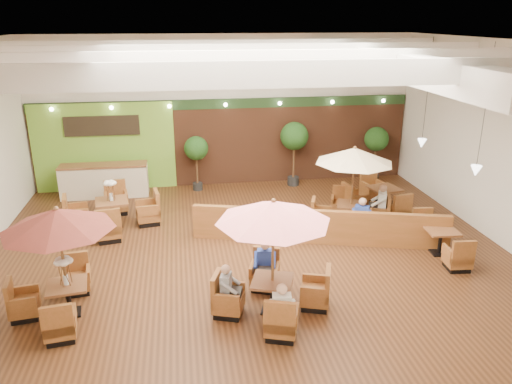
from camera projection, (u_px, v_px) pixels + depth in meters
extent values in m
plane|color=#381E0F|center=(248.00, 250.00, 13.68)|extent=(14.00, 14.00, 0.00)
cube|color=silver|center=(225.00, 112.00, 18.36)|extent=(14.00, 0.04, 5.50)
cube|color=silver|center=(305.00, 259.00, 7.18)|extent=(14.00, 0.04, 5.50)
cube|color=silver|center=(498.00, 143.00, 13.79)|extent=(0.04, 12.00, 5.50)
cube|color=white|center=(247.00, 41.00, 11.86)|extent=(14.00, 12.00, 0.04)
cube|color=brown|center=(226.00, 142.00, 18.69)|extent=(13.90, 0.10, 3.20)
cube|color=#1E3819|center=(225.00, 104.00, 18.20)|extent=(13.90, 0.12, 0.35)
cube|color=#71AB31|center=(104.00, 147.00, 17.99)|extent=(5.00, 0.08, 3.20)
cube|color=black|center=(102.00, 126.00, 17.65)|extent=(2.60, 0.08, 0.70)
cube|color=white|center=(384.00, 63.00, 12.55)|extent=(0.60, 11.00, 0.60)
cube|color=white|center=(280.00, 74.00, 8.24)|extent=(13.60, 0.12, 0.45)
cube|color=white|center=(255.00, 61.00, 10.76)|extent=(13.60, 0.12, 0.45)
cube|color=white|center=(240.00, 53.00, 13.18)|extent=(13.60, 0.12, 0.45)
cube|color=white|center=(229.00, 47.00, 15.70)|extent=(13.60, 0.12, 0.45)
cylinder|color=black|center=(485.00, 109.00, 12.30)|extent=(0.01, 0.01, 3.20)
cone|color=white|center=(476.00, 171.00, 12.83)|extent=(0.28, 0.28, 0.28)
cylinder|color=black|center=(427.00, 92.00, 15.10)|extent=(0.01, 0.01, 3.20)
cone|color=white|center=(422.00, 143.00, 15.63)|extent=(0.28, 0.28, 0.28)
sphere|color=#FFEAC6|center=(51.00, 109.00, 17.11)|extent=(0.14, 0.14, 0.14)
sphere|color=#FFEAC6|center=(111.00, 108.00, 17.40)|extent=(0.14, 0.14, 0.14)
sphere|color=#FFEAC6|center=(169.00, 106.00, 17.69)|extent=(0.14, 0.14, 0.14)
sphere|color=#FFEAC6|center=(226.00, 105.00, 17.98)|extent=(0.14, 0.14, 0.14)
sphere|color=#FFEAC6|center=(280.00, 103.00, 18.27)|extent=(0.14, 0.14, 0.14)
sphere|color=#FFEAC6|center=(332.00, 102.00, 18.57)|extent=(0.14, 0.14, 0.14)
sphere|color=#FFEAC6|center=(383.00, 101.00, 18.86)|extent=(0.14, 0.14, 0.14)
cube|color=beige|center=(105.00, 182.00, 17.61)|extent=(3.00, 0.70, 1.10)
cube|color=brown|center=(103.00, 165.00, 17.41)|extent=(3.00, 0.75, 0.06)
cube|color=brown|center=(319.00, 227.00, 13.95)|extent=(6.93, 2.11, 0.99)
cube|color=brown|center=(67.00, 286.00, 10.52)|extent=(0.92, 0.92, 0.06)
cylinder|color=black|center=(69.00, 299.00, 10.63)|extent=(0.10, 0.10, 0.63)
cube|color=black|center=(71.00, 313.00, 10.74)|extent=(0.48, 0.48, 0.04)
cube|color=brown|center=(60.00, 327.00, 9.81)|extent=(0.67, 0.67, 0.30)
cube|color=brown|center=(54.00, 321.00, 9.48)|extent=(0.60, 0.18, 0.67)
cube|color=brown|center=(44.00, 321.00, 9.67)|extent=(0.15, 0.53, 0.27)
cube|color=brown|center=(74.00, 316.00, 9.83)|extent=(0.15, 0.53, 0.27)
cube|color=black|center=(62.00, 336.00, 9.88)|extent=(0.59, 0.59, 0.13)
cube|color=brown|center=(77.00, 281.00, 11.50)|extent=(0.67, 0.67, 0.30)
cube|color=brown|center=(79.00, 265.00, 11.64)|extent=(0.60, 0.18, 0.67)
cube|color=brown|center=(88.00, 272.00, 11.51)|extent=(0.15, 0.53, 0.27)
cube|color=brown|center=(63.00, 276.00, 11.36)|extent=(0.15, 0.53, 0.27)
cube|color=black|center=(78.00, 289.00, 11.57)|extent=(0.59, 0.59, 0.13)
cube|color=brown|center=(24.00, 306.00, 10.52)|extent=(0.67, 0.67, 0.30)
cube|color=brown|center=(34.00, 294.00, 10.43)|extent=(0.18, 0.60, 0.67)
cube|color=brown|center=(25.00, 291.00, 10.71)|extent=(0.53, 0.15, 0.27)
cube|color=brown|center=(21.00, 305.00, 10.21)|extent=(0.53, 0.15, 0.27)
cube|color=black|center=(26.00, 315.00, 10.60)|extent=(0.59, 0.59, 0.13)
cylinder|color=brown|center=(64.00, 264.00, 10.36)|extent=(0.06, 0.06, 2.38)
cone|color=#5B221A|center=(57.00, 219.00, 10.02)|extent=(2.29, 2.29, 0.45)
sphere|color=brown|center=(56.00, 209.00, 9.94)|extent=(0.10, 0.10, 0.10)
cylinder|color=silver|center=(66.00, 280.00, 10.48)|extent=(0.10, 0.10, 0.22)
cube|color=brown|center=(272.00, 281.00, 10.63)|extent=(1.08, 1.08, 0.06)
cylinder|color=black|center=(272.00, 296.00, 10.75)|extent=(0.10, 0.10, 0.66)
cube|color=black|center=(272.00, 310.00, 10.86)|extent=(0.57, 0.57, 0.04)
cube|color=brown|center=(281.00, 324.00, 9.88)|extent=(0.79, 0.79, 0.32)
cube|color=brown|center=(288.00, 317.00, 9.56)|extent=(0.62, 0.29, 0.70)
cube|color=brown|center=(267.00, 314.00, 9.86)|extent=(0.25, 0.55, 0.28)
cube|color=brown|center=(296.00, 316.00, 9.77)|extent=(0.25, 0.55, 0.28)
cube|color=black|center=(281.00, 333.00, 9.96)|extent=(0.70, 0.70, 0.14)
cube|color=brown|center=(265.00, 277.00, 11.65)|extent=(0.79, 0.79, 0.32)
cube|color=brown|center=(260.00, 261.00, 11.77)|extent=(0.62, 0.29, 0.70)
cube|color=brown|center=(277.00, 270.00, 11.54)|extent=(0.25, 0.55, 0.28)
cube|color=brown|center=(253.00, 268.00, 11.64)|extent=(0.25, 0.55, 0.28)
cube|color=black|center=(265.00, 286.00, 11.73)|extent=(0.70, 0.70, 0.14)
cube|color=brown|center=(228.00, 302.00, 10.63)|extent=(0.79, 0.79, 0.32)
cube|color=brown|center=(239.00, 287.00, 10.64)|extent=(0.29, 0.62, 0.70)
cube|color=brown|center=(231.00, 287.00, 10.83)|extent=(0.55, 0.25, 0.28)
cube|color=brown|center=(225.00, 301.00, 10.29)|extent=(0.55, 0.25, 0.28)
cube|color=black|center=(229.00, 311.00, 10.71)|extent=(0.70, 0.70, 0.14)
cube|color=brown|center=(315.00, 295.00, 10.91)|extent=(0.79, 0.79, 0.32)
cube|color=brown|center=(305.00, 286.00, 10.69)|extent=(0.29, 0.62, 0.70)
cube|color=brown|center=(314.00, 294.00, 10.57)|extent=(0.55, 0.25, 0.28)
cube|color=brown|center=(316.00, 280.00, 11.11)|extent=(0.55, 0.25, 0.28)
cube|color=black|center=(315.00, 304.00, 10.98)|extent=(0.70, 0.70, 0.14)
cylinder|color=brown|center=(273.00, 259.00, 10.45)|extent=(0.06, 0.06, 2.50)
cone|color=#F6767E|center=(273.00, 211.00, 10.10)|extent=(2.40, 2.40, 0.45)
sphere|color=brown|center=(273.00, 201.00, 10.02)|extent=(0.10, 0.10, 0.10)
cube|color=brown|center=(351.00, 205.00, 15.03)|extent=(1.05, 1.05, 0.06)
cylinder|color=black|center=(350.00, 215.00, 15.14)|extent=(0.10, 0.10, 0.64)
cube|color=black|center=(350.00, 225.00, 15.26)|extent=(0.56, 0.56, 0.04)
cube|color=brown|center=(361.00, 229.00, 14.31)|extent=(0.77, 0.77, 0.31)
cube|color=brown|center=(367.00, 223.00, 14.01)|extent=(0.60, 0.30, 0.68)
cube|color=brown|center=(351.00, 222.00, 14.30)|extent=(0.26, 0.53, 0.27)
cube|color=brown|center=(371.00, 224.00, 14.19)|extent=(0.26, 0.53, 0.27)
cube|color=black|center=(360.00, 236.00, 14.38)|extent=(0.68, 0.68, 0.14)
cube|color=brown|center=(341.00, 206.00, 16.02)|extent=(0.77, 0.77, 0.31)
cube|color=brown|center=(337.00, 196.00, 16.13)|extent=(0.60, 0.30, 0.68)
cube|color=brown|center=(350.00, 201.00, 15.91)|extent=(0.26, 0.53, 0.27)
cube|color=brown|center=(332.00, 200.00, 16.01)|extent=(0.26, 0.53, 0.27)
cube|color=black|center=(340.00, 213.00, 16.09)|extent=(0.68, 0.68, 0.14)
cube|color=brown|center=(321.00, 219.00, 15.03)|extent=(0.77, 0.77, 0.31)
cube|color=brown|center=(328.00, 208.00, 15.05)|extent=(0.30, 0.60, 0.68)
cube|color=brown|center=(322.00, 210.00, 15.23)|extent=(0.53, 0.26, 0.27)
cube|color=brown|center=(321.00, 216.00, 14.71)|extent=(0.53, 0.26, 0.27)
cube|color=black|center=(321.00, 226.00, 15.11)|extent=(0.68, 0.68, 0.14)
cube|color=brown|center=(379.00, 215.00, 15.30)|extent=(0.77, 0.77, 0.31)
cube|color=brown|center=(373.00, 208.00, 15.09)|extent=(0.30, 0.60, 0.68)
cube|color=brown|center=(380.00, 213.00, 14.98)|extent=(0.53, 0.26, 0.27)
cube|color=brown|center=(379.00, 206.00, 15.49)|extent=(0.53, 0.26, 0.27)
cube|color=black|center=(378.00, 222.00, 15.37)|extent=(0.68, 0.68, 0.14)
cylinder|color=brown|center=(352.00, 189.00, 14.86)|extent=(0.06, 0.06, 2.42)
cone|color=beige|center=(354.00, 155.00, 14.52)|extent=(2.32, 2.32, 0.45)
sphere|color=brown|center=(355.00, 148.00, 14.44)|extent=(0.10, 0.10, 0.10)
cube|color=brown|center=(112.00, 201.00, 15.00)|extent=(1.08, 1.08, 0.07)
cylinder|color=black|center=(113.00, 213.00, 15.13)|extent=(0.11, 0.11, 0.73)
cube|color=black|center=(114.00, 225.00, 15.26)|extent=(0.57, 0.57, 0.04)
cube|color=brown|center=(109.00, 230.00, 14.18)|extent=(0.79, 0.79, 0.35)
cube|color=brown|center=(105.00, 223.00, 13.79)|extent=(0.70, 0.22, 0.77)
cube|color=brown|center=(96.00, 224.00, 14.01)|extent=(0.19, 0.62, 0.31)
cube|color=brown|center=(120.00, 221.00, 14.20)|extent=(0.19, 0.62, 0.31)
cube|color=black|center=(110.00, 238.00, 14.26)|extent=(0.70, 0.70, 0.15)
cube|color=brown|center=(117.00, 204.00, 16.14)|extent=(0.79, 0.79, 0.35)
cube|color=brown|center=(118.00, 191.00, 16.30)|extent=(0.70, 0.22, 0.77)
cube|color=brown|center=(126.00, 196.00, 16.16)|extent=(0.19, 0.62, 0.31)
cube|color=brown|center=(106.00, 198.00, 15.97)|extent=(0.19, 0.62, 0.31)
cube|color=black|center=(117.00, 211.00, 16.22)|extent=(0.70, 0.70, 0.15)
cube|color=brown|center=(77.00, 218.00, 15.00)|extent=(0.79, 0.79, 0.35)
cube|color=brown|center=(85.00, 208.00, 14.89)|extent=(0.22, 0.70, 0.77)
cube|color=brown|center=(76.00, 207.00, 15.22)|extent=(0.62, 0.19, 0.31)
cube|color=brown|center=(76.00, 215.00, 14.64)|extent=(0.62, 0.19, 0.31)
cube|color=black|center=(78.00, 226.00, 15.09)|extent=(0.70, 0.70, 0.15)
cube|color=brown|center=(148.00, 214.00, 15.31)|extent=(0.79, 0.79, 0.35)
cube|color=brown|center=(138.00, 204.00, 15.20)|extent=(0.22, 0.70, 0.77)
cube|color=brown|center=(149.00, 211.00, 14.95)|extent=(0.62, 0.19, 0.31)
cube|color=brown|center=(146.00, 204.00, 15.52)|extent=(0.62, 0.19, 0.31)
cube|color=black|center=(149.00, 221.00, 15.39)|extent=(0.70, 0.70, 0.15)
cylinder|color=silver|center=(111.00, 197.00, 14.95)|extent=(0.10, 0.10, 0.22)
cube|color=brown|center=(442.00, 231.00, 13.26)|extent=(0.86, 0.86, 0.06)
cylinder|color=black|center=(440.00, 242.00, 13.37)|extent=(0.09, 0.09, 0.62)
cube|color=black|center=(439.00, 253.00, 13.48)|extent=(0.46, 0.46, 0.04)
cube|color=brown|center=(457.00, 259.00, 12.56)|extent=(0.63, 0.63, 0.30)
cube|color=brown|center=(465.00, 253.00, 12.24)|extent=(0.59, 0.14, 0.66)
cube|color=brown|center=(448.00, 253.00, 12.48)|extent=(0.12, 0.52, 0.26)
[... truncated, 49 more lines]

